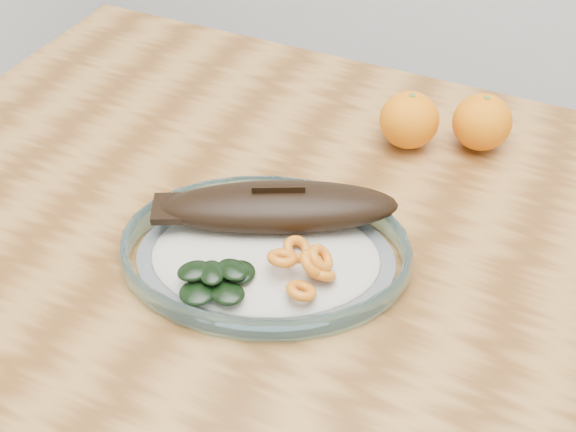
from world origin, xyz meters
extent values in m
cube|color=brown|center=(0.00, 0.00, 0.73)|extent=(1.20, 0.80, 0.04)
cylinder|color=brown|center=(-0.54, 0.34, 0.35)|extent=(0.06, 0.06, 0.71)
ellipsoid|color=white|center=(-0.05, -0.06, 0.76)|extent=(0.68, 0.59, 0.01)
torus|color=#88C5D3|center=(-0.05, -0.06, 0.77)|extent=(0.73, 0.73, 0.03)
ellipsoid|color=white|center=(-0.05, -0.06, 0.77)|extent=(0.61, 0.51, 0.02)
ellipsoid|color=black|center=(-0.06, -0.01, 0.80)|extent=(0.28, 0.19, 0.05)
ellipsoid|color=black|center=(-0.06, -0.01, 0.79)|extent=(0.24, 0.16, 0.02)
cube|color=black|center=(-0.17, -0.06, 0.80)|extent=(0.07, 0.06, 0.01)
cube|color=black|center=(-0.06, -0.01, 0.82)|extent=(0.06, 0.03, 0.02)
torus|color=#DC5E10|center=(0.01, -0.11, 0.79)|extent=(0.05, 0.05, 0.03)
torus|color=#DC5E10|center=(-0.02, -0.05, 0.79)|extent=(0.04, 0.04, 0.03)
torus|color=#DC5E10|center=(0.01, -0.07, 0.79)|extent=(0.04, 0.04, 0.04)
torus|color=#DC5E10|center=(0.02, -0.08, 0.79)|extent=(0.05, 0.04, 0.04)
torus|color=#DC5E10|center=(0.01, -0.07, 0.81)|extent=(0.04, 0.04, 0.03)
torus|color=#DC5E10|center=(0.01, -0.08, 0.81)|extent=(0.03, 0.04, 0.04)
torus|color=#DC5E10|center=(-0.02, -0.09, 0.81)|extent=(0.04, 0.04, 0.03)
ellipsoid|color=black|center=(-0.06, -0.14, 0.79)|extent=(0.04, 0.03, 0.01)
ellipsoid|color=black|center=(-0.06, -0.11, 0.79)|extent=(0.05, 0.05, 0.01)
ellipsoid|color=black|center=(-0.08, -0.12, 0.79)|extent=(0.04, 0.04, 0.01)
ellipsoid|color=black|center=(-0.09, -0.15, 0.79)|extent=(0.04, 0.04, 0.01)
ellipsoid|color=black|center=(-0.10, -0.14, 0.80)|extent=(0.05, 0.05, 0.01)
ellipsoid|color=black|center=(-0.06, -0.12, 0.80)|extent=(0.04, 0.04, 0.01)
ellipsoid|color=black|center=(-0.08, -0.13, 0.80)|extent=(0.04, 0.04, 0.01)
sphere|color=#EA5904|center=(0.02, 0.22, 0.79)|extent=(0.08, 0.08, 0.08)
sphere|color=#EA5904|center=(0.11, 0.25, 0.79)|extent=(0.08, 0.08, 0.08)
camera|label=1|loc=(0.21, -0.57, 1.33)|focal=45.00mm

